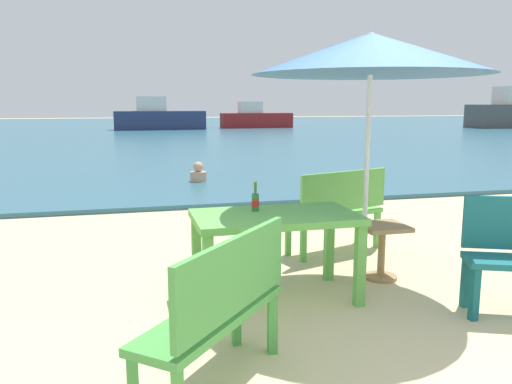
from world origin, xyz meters
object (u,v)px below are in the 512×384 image
(picnic_table_green, at_px, (275,226))
(beer_bottle_amber, at_px, (255,200))
(patio_umbrella, at_px, (371,54))
(side_table_wood, at_px, (382,243))
(swimmer_person, at_px, (198,174))
(boat_ferry, at_px, (255,118))
(boat_sailboat, at_px, (159,118))
(bench_green_left, at_px, (222,304))
(bench_green_right, at_px, (339,206))

(picnic_table_green, bearing_deg, beer_bottle_amber, 131.24)
(patio_umbrella, bearing_deg, side_table_wood, 26.73)
(beer_bottle_amber, bearing_deg, side_table_wood, 3.90)
(swimmer_person, height_order, boat_ferry, boat_ferry)
(patio_umbrella, bearing_deg, beer_bottle_amber, 177.80)
(patio_umbrella, bearing_deg, boat_sailboat, 90.16)
(picnic_table_green, height_order, swimmer_person, picnic_table_green)
(beer_bottle_amber, distance_m, boat_ferry, 30.02)
(picnic_table_green, bearing_deg, swimmer_person, 87.99)
(bench_green_left, height_order, boat_ferry, boat_ferry)
(picnic_table_green, xyz_separation_m, side_table_wood, (1.15, 0.24, -0.30))
(patio_umbrella, distance_m, bench_green_left, 2.68)
(bench_green_left, distance_m, bench_green_right, 3.10)
(side_table_wood, height_order, boat_sailboat, boat_sailboat)
(picnic_table_green, xyz_separation_m, bench_green_right, (1.09, 1.18, -0.11))
(side_table_wood, bearing_deg, bench_green_left, -139.71)
(boat_ferry, bearing_deg, patio_umbrella, -102.17)
(picnic_table_green, bearing_deg, bench_green_right, 47.23)
(bench_green_right, bearing_deg, picnic_table_green, -132.77)
(patio_umbrella, distance_m, swimmer_person, 6.69)
(side_table_wood, bearing_deg, picnic_table_green, -167.98)
(bench_green_left, bearing_deg, beer_bottle_amber, 68.84)
(swimmer_person, bearing_deg, side_table_wood, -81.64)
(boat_sailboat, bearing_deg, bench_green_right, -89.42)
(patio_umbrella, xyz_separation_m, side_table_wood, (0.25, 0.13, -1.76))
(bench_green_right, bearing_deg, boat_sailboat, 90.58)
(side_table_wood, height_order, bench_green_left, bench_green_left)
(bench_green_left, bearing_deg, patio_umbrella, 42.04)
(picnic_table_green, xyz_separation_m, swimmer_person, (0.23, 6.51, -0.41))
(swimmer_person, bearing_deg, patio_umbrella, -84.04)
(picnic_table_green, distance_m, beer_bottle_amber, 0.29)
(beer_bottle_amber, distance_m, boat_sailboat, 28.27)
(bench_green_right, relative_size, boat_sailboat, 0.23)
(picnic_table_green, relative_size, side_table_wood, 2.59)
(patio_umbrella, relative_size, swimmer_person, 5.61)
(bench_green_right, height_order, boat_ferry, boat_ferry)
(bench_green_right, bearing_deg, swimmer_person, 99.22)
(patio_umbrella, xyz_separation_m, bench_green_left, (-1.61, -1.45, -1.58))
(beer_bottle_amber, xyz_separation_m, side_table_wood, (1.29, 0.09, -0.50))
(beer_bottle_amber, height_order, bench_green_left, beer_bottle_amber)
(boat_ferry, xyz_separation_m, boat_sailboat, (-6.36, -0.86, 0.11))
(bench_green_left, xyz_separation_m, swimmer_person, (0.94, 7.84, -0.30))
(picnic_table_green, xyz_separation_m, beer_bottle_amber, (-0.14, 0.16, 0.20))
(picnic_table_green, relative_size, patio_umbrella, 0.61)
(boat_ferry, bearing_deg, side_table_wood, -101.74)
(bench_green_right, bearing_deg, bench_green_left, -125.69)
(beer_bottle_amber, bearing_deg, boat_ferry, 75.89)
(swimmer_person, bearing_deg, boat_sailboat, 88.46)
(picnic_table_green, bearing_deg, patio_umbrella, 7.45)
(bench_green_right, distance_m, boat_sailboat, 27.23)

